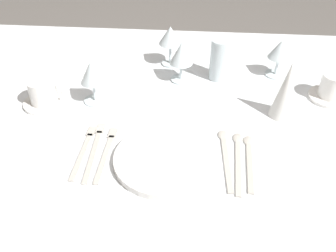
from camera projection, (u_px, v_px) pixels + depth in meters
The scene contains 19 objects.
ground_plane at pixel (161, 249), 1.60m from camera, with size 6.00×6.00×0.00m, color slate.
dining_table at pixel (158, 130), 1.18m from camera, with size 1.80×1.11×0.74m.
dinner_plate at pixel (164, 159), 0.95m from camera, with size 0.26×0.26×0.02m, color white.
fork_outer at pixel (107, 152), 0.98m from camera, with size 0.02×0.21×0.00m.
fork_inner at pixel (95, 149), 0.99m from camera, with size 0.02×0.23×0.00m.
fork_salad at pixel (84, 149), 0.99m from camera, with size 0.02×0.21×0.00m.
spoon_soup at pixel (225, 152), 0.98m from camera, with size 0.03×0.23×0.01m.
spoon_dessert at pixel (238, 155), 0.97m from camera, with size 0.03×0.23×0.01m.
spoon_tea at pixel (249, 156), 0.97m from camera, with size 0.03×0.21×0.01m.
saucer_left at pixel (329, 97), 1.17m from camera, with size 0.13×0.13×0.01m, color white.
coffee_cup_left at pixel (333, 85), 1.15m from camera, with size 0.10×0.07×0.07m.
saucer_right at pixel (46, 102), 1.15m from camera, with size 0.13×0.13×0.01m, color white.
coffee_cup_right at pixel (43, 91), 1.12m from camera, with size 0.11×0.08×0.07m.
wine_glass_centre at pixel (92, 75), 1.10m from camera, with size 0.07×0.07×0.14m.
wine_glass_left at pixel (170, 37), 1.28m from camera, with size 0.08×0.08×0.14m.
wine_glass_right at pixel (181, 55), 1.20m from camera, with size 0.08×0.08×0.14m.
wine_glass_far at pixel (280, 51), 1.23m from camera, with size 0.07×0.07×0.13m.
drink_tumbler at pixel (220, 62), 1.23m from camera, with size 0.06×0.06×0.14m.
napkin_folded at pixel (286, 89), 1.06m from camera, with size 0.07×0.07×0.17m, color white.
Camera 1 is at (0.10, -0.91, 1.41)m, focal length 40.26 mm.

